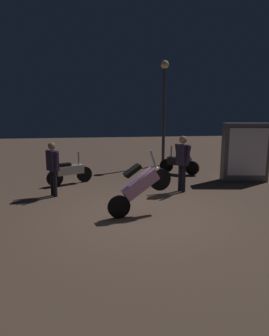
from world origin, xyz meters
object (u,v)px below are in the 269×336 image
Objects in this scene: person_rider_beside at (53,165)px; kiosk_billboard at (245,152)px; streetlamp_near at (164,99)px; motorcycle_black_parked_right at (179,163)px; person_bystander_far at (182,158)px; motorcycle_white_parked_left at (70,172)px; motorcycle_pink_foreground at (140,186)px.

kiosk_billboard is at bearing -26.01° from person_rider_beside.
streetlamp_near is 2.22× the size of kiosk_billboard.
streetlamp_near is at bearing 10.12° from person_rider_beside.
person_bystander_far is at bearing 112.13° from motorcycle_black_parked_right.
motorcycle_black_parked_right is 0.85× the size of person_rider_beside.
person_rider_beside reaches higher than motorcycle_white_parked_left.
kiosk_billboard is at bearing 173.40° from person_bystander_far.
streetlamp_near reaches higher than person_bystander_far.
motorcycle_pink_foreground is 1.07× the size of motorcycle_white_parked_left.
motorcycle_pink_foreground is 1.17× the size of motorcycle_black_parked_right.
motorcycle_pink_foreground is 1.00× the size of person_rider_beside.
motorcycle_pink_foreground is 0.78× the size of kiosk_billboard.
motorcycle_pink_foreground is at bearing -75.58° from person_rider_beside.
kiosk_billboard reaches higher than motorcycle_pink_foreground.
motorcycle_white_parked_left is at bearing 39.96° from person_rider_beside.
motorcycle_pink_foreground is 2.58m from person_bystander_far.
person_rider_beside is 6.56m from streetlamp_near.
motorcycle_pink_foreground is 0.92× the size of person_bystander_far.
kiosk_billboard is (4.31, 3.04, 0.31)m from motorcycle_pink_foreground.
motorcycle_white_parked_left is at bearing 105.31° from motorcycle_pink_foreground.
motorcycle_black_parked_right is at bearing -12.28° from motorcycle_white_parked_left.
person_bystander_far is (-0.65, -2.59, 0.63)m from motorcycle_black_parked_right.
streetlamp_near reaches higher than motorcycle_white_parked_left.
person_rider_beside is (-4.63, -2.55, 0.54)m from motorcycle_black_parked_right.
streetlamp_near is (4.02, 3.01, 2.55)m from motorcycle_white_parked_left.
person_bystander_far is 0.85× the size of kiosk_billboard.
person_rider_beside reaches higher than motorcycle_black_parked_right.
streetlamp_near reaches higher than motorcycle_pink_foreground.
kiosk_billboard reaches higher than person_bystander_far.
person_rider_beside is (-2.32, 1.98, 0.23)m from motorcycle_pink_foreground.
motorcycle_black_parked_right is 2.74m from person_bystander_far.
person_bystander_far is at bearing -49.19° from motorcycle_white_parked_left.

